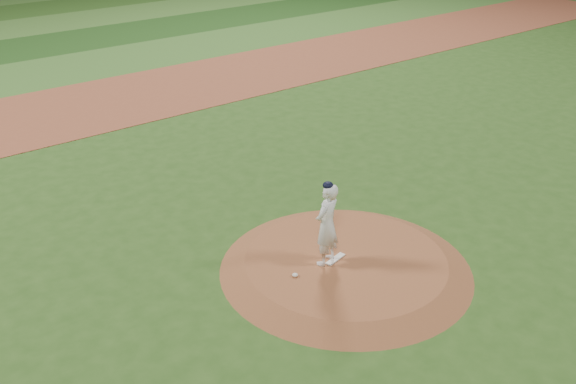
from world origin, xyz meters
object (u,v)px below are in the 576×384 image
(pitchers_mound, at_px, (345,264))
(pitcher_on_mound, at_px, (327,224))
(pitching_rubber, at_px, (335,259))
(rosin_bag, at_px, (295,275))

(pitchers_mound, distance_m, pitcher_on_mound, 1.16)
(pitching_rubber, distance_m, pitcher_on_mound, 0.96)
(rosin_bag, xyz_separation_m, pitcher_on_mound, (0.86, 0.01, 0.91))
(pitcher_on_mound, bearing_deg, rosin_bag, -179.45)
(rosin_bag, bearing_deg, pitching_rubber, -2.64)
(pitchers_mound, relative_size, pitcher_on_mound, 2.87)
(rosin_bag, bearing_deg, pitcher_on_mound, 0.55)
(pitching_rubber, xyz_separation_m, rosin_bag, (-1.09, 0.05, 0.02))
(pitching_rubber, xyz_separation_m, pitcher_on_mound, (-0.23, 0.06, 0.93))
(pitchers_mound, height_order, pitching_rubber, pitching_rubber)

